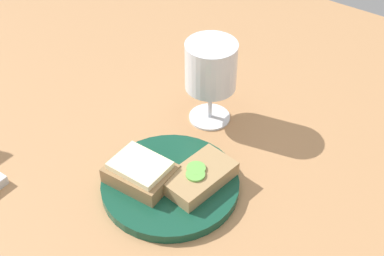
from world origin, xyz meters
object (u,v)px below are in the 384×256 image
Objects in this scene: sandwich_with_cheese at (140,172)px; plate at (170,184)px; wine_glass at (212,70)px; sandwich_with_cucumber at (199,177)px.

plate is at bearing -58.03° from sandwich_with_cheese.
plate is 20.42cm from wine_glass.
sandwich_with_cheese is (-4.70, 7.54, 0.44)cm from sandwich_with_cucumber.
plate is 4.87cm from sandwich_with_cucumber.
sandwich_with_cheese reaches higher than sandwich_with_cucumber.
sandwich_with_cheese is 0.66× the size of wine_glass.
sandwich_with_cheese is at bearing 121.92° from sandwich_with_cucumber.
wine_glass is (17.49, 4.35, 9.61)cm from plate.
sandwich_with_cucumber is at bearing -151.82° from wine_glass.
sandwich_with_cheese is 21.10cm from wine_glass.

